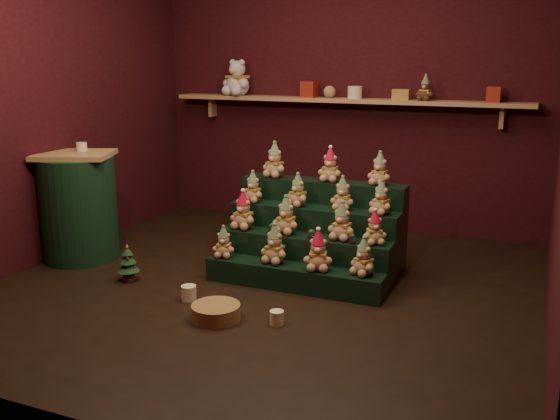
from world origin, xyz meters
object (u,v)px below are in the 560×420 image
at_px(mug_right, 277,318).
at_px(snow_globe_c, 352,239).
at_px(riser_tier_front, 293,277).
at_px(side_table, 78,207).
at_px(white_bear, 237,73).
at_px(mini_christmas_tree, 128,263).
at_px(snow_globe_a, 272,229).
at_px(mug_left, 189,293).
at_px(snow_globe_b, 311,234).
at_px(brown_bear, 425,88).
at_px(wicker_basket, 216,312).

bearing_deg(mug_right, snow_globe_c, 71.82).
xyz_separation_m(riser_tier_front, side_table, (-1.99, -0.04, 0.37)).
bearing_deg(white_bear, mini_christmas_tree, -70.57).
height_order(snow_globe_a, mug_left, snow_globe_a).
bearing_deg(snow_globe_a, snow_globe_b, -0.00).
bearing_deg(riser_tier_front, brown_bear, 71.50).
relative_size(snow_globe_a, mug_left, 0.84).
distance_m(side_table, white_bear, 2.22).
height_order(riser_tier_front, mug_left, riser_tier_front).
bearing_deg(snow_globe_c, side_table, -175.32).
xyz_separation_m(riser_tier_front, snow_globe_c, (0.41, 0.16, 0.31)).
height_order(mug_right, wicker_basket, wicker_basket).
bearing_deg(white_bear, snow_globe_b, -31.58).
height_order(side_table, white_bear, white_bear).
distance_m(mini_christmas_tree, white_bear, 2.56).
xyz_separation_m(mini_christmas_tree, mug_right, (1.40, -0.30, -0.10)).
bearing_deg(mug_right, white_bear, 121.56).
bearing_deg(snow_globe_b, white_bear, 131.48).
relative_size(wicker_basket, white_bear, 0.71).
relative_size(snow_globe_c, white_bear, 0.17).
xyz_separation_m(snow_globe_c, mug_right, (-0.27, -0.81, -0.35)).
height_order(riser_tier_front, brown_bear, brown_bear).
bearing_deg(white_bear, mug_left, -55.17).
relative_size(riser_tier_front, snow_globe_b, 17.59).
height_order(riser_tier_front, snow_globe_c, snow_globe_c).
bearing_deg(mug_right, riser_tier_front, 102.36).
bearing_deg(mug_left, white_bear, 107.89).
height_order(snow_globe_a, wicker_basket, snow_globe_a).
distance_m(snow_globe_a, brown_bear, 2.10).
bearing_deg(white_bear, wicker_basket, -49.75).
xyz_separation_m(side_table, mug_left, (1.38, -0.48, -0.41)).
xyz_separation_m(riser_tier_front, wicker_basket, (-0.27, -0.74, -0.04)).
bearing_deg(mug_left, riser_tier_front, 40.14).
relative_size(snow_globe_b, side_table, 0.09).
xyz_separation_m(snow_globe_a, mug_right, (0.39, -0.81, -0.36)).
bearing_deg(wicker_basket, snow_globe_c, 52.98).
xyz_separation_m(mug_right, wicker_basket, (-0.41, -0.09, 0.00)).
distance_m(snow_globe_b, side_table, 2.08).
bearing_deg(riser_tier_front, wicker_basket, -109.93).
bearing_deg(mug_right, side_table, 163.89).
height_order(side_table, mug_right, side_table).
relative_size(white_bear, brown_bear, 2.02).
height_order(snow_globe_a, white_bear, white_bear).
relative_size(mini_christmas_tree, mug_left, 2.77).
height_order(side_table, mug_left, side_table).
distance_m(side_table, wicker_basket, 1.90).
distance_m(mini_christmas_tree, brown_bear, 3.11).
relative_size(side_table, mug_left, 8.50).
bearing_deg(mug_right, snow_globe_a, 115.65).
relative_size(mini_christmas_tree, wicker_basket, 0.92).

